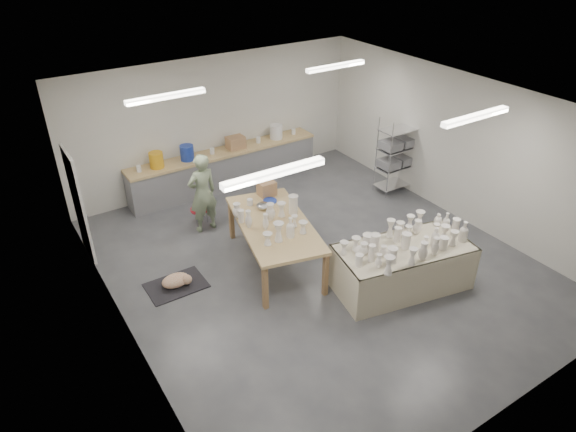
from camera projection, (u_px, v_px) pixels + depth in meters
room at (312, 161)px, 8.51m from camera, size 8.00×8.02×3.00m
back_counter at (225, 167)px, 11.95m from camera, size 4.60×0.60×1.24m
wire_shelf at (397, 153)px, 11.58m from camera, size 0.88×0.48×1.80m
drying_table at (402, 265)px, 8.74m from camera, size 2.47×1.53×1.17m
work_table at (273, 220)px, 9.12m from camera, size 1.71×2.60×1.26m
rug at (176, 285)px, 8.95m from camera, size 1.00×0.70×0.02m
cat at (177, 280)px, 8.89m from camera, size 0.54×0.41×0.21m
potter at (203, 193)px, 10.14m from camera, size 0.63×0.44×1.66m
red_stool at (199, 210)px, 10.60m from camera, size 0.47×0.47×0.34m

